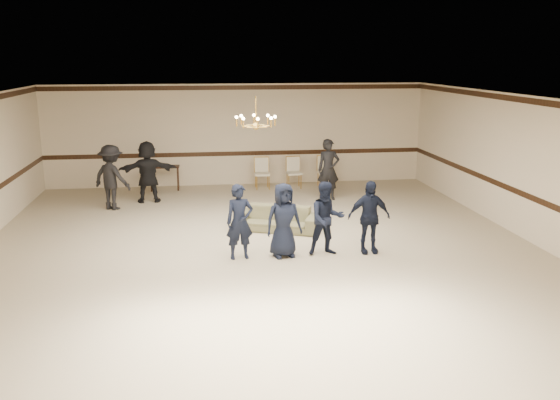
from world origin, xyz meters
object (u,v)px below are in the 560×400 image
at_px(chandelier, 256,111).
at_px(adult_right, 328,170).
at_px(boy_b, 284,220).
at_px(settee, 277,219).
at_px(boy_c, 327,219).
at_px(boy_a, 240,222).
at_px(boy_d, 369,217).
at_px(console_table, 165,178).
at_px(adult_left, 112,177).
at_px(banquet_chair_right, 325,172).
at_px(adult_mid, 148,172).
at_px(banquet_chair_left, 262,174).
at_px(banquet_chair_mid, 294,173).

height_order(chandelier, adult_right, chandelier).
distance_m(boy_b, settee, 1.98).
bearing_deg(boy_b, boy_c, -11.20).
xyz_separation_m(boy_a, boy_d, (2.70, 0.00, 0.00)).
xyz_separation_m(boy_d, console_table, (-4.52, 6.75, -0.39)).
distance_m(adult_left, banquet_chair_right, 6.61).
xyz_separation_m(boy_d, adult_mid, (-4.90, 5.24, 0.10)).
distance_m(boy_b, adult_mid, 6.09).
relative_size(boy_d, banquet_chair_right, 1.62).
xyz_separation_m(banquet_chair_left, console_table, (-3.00, 0.20, -0.10)).
bearing_deg(adult_left, banquet_chair_right, -129.44).
bearing_deg(chandelier, boy_c, -45.39).
bearing_deg(banquet_chair_right, banquet_chair_mid, -176.82).
bearing_deg(boy_c, boy_a, 177.29).
xyz_separation_m(boy_c, boy_d, (0.90, 0.00, 0.00)).
bearing_deg(banquet_chair_right, chandelier, -114.22).
distance_m(chandelier, boy_b, 2.53).
height_order(boy_b, settee, boy_b).
distance_m(boy_b, banquet_chair_left, 6.56).
bearing_deg(settee, boy_b, -71.72).
height_order(settee, adult_left, adult_left).
xyz_separation_m(boy_c, banquet_chair_mid, (0.38, 6.55, -0.29)).
relative_size(boy_b, settee, 0.80).
relative_size(boy_b, adult_right, 0.88).
bearing_deg(adult_right, adult_left, -178.53).
bearing_deg(boy_c, settee, 109.19).
xyz_separation_m(boy_d, adult_left, (-5.80, 4.54, 0.10)).
height_order(settee, banquet_chair_mid, banquet_chair_mid).
xyz_separation_m(boy_b, console_table, (-2.72, 6.75, -0.39)).
relative_size(boy_d, banquet_chair_mid, 1.62).
height_order(adult_mid, banquet_chair_right, adult_mid).
height_order(settee, adult_right, adult_right).
distance_m(boy_d, banquet_chair_mid, 6.57).
relative_size(chandelier, adult_left, 0.54).
distance_m(chandelier, banquet_chair_mid, 5.98).
bearing_deg(adult_right, banquet_chair_mid, 111.40).
relative_size(boy_c, adult_right, 0.88).
bearing_deg(banquet_chair_left, adult_mid, -155.26).
relative_size(boy_d, banquet_chair_left, 1.62).
distance_m(chandelier, banquet_chair_right, 6.34).
bearing_deg(console_table, boy_c, -59.15).
height_order(boy_c, adult_right, adult_right).
xyz_separation_m(chandelier, boy_a, (-0.48, -1.34, -2.10)).
distance_m(boy_c, banquet_chair_right, 6.70).
height_order(banquet_chair_right, console_table, banquet_chair_right).
height_order(boy_a, adult_right, adult_right).
distance_m(banquet_chair_right, console_table, 5.00).
height_order(banquet_chair_mid, banquet_chair_right, same).
distance_m(boy_a, banquet_chair_mid, 6.91).
bearing_deg(boy_c, adult_mid, 124.65).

